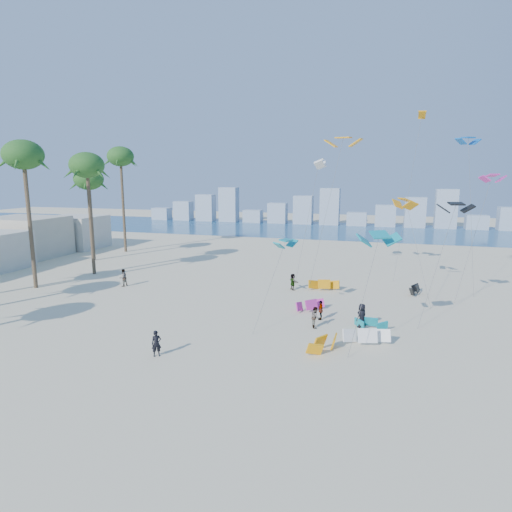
# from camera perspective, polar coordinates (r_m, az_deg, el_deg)

# --- Properties ---
(ground) EXTENTS (220.00, 220.00, 0.00)m
(ground) POSITION_cam_1_polar(r_m,az_deg,el_deg) (24.93, -18.02, -16.53)
(ground) COLOR beige
(ground) RESTS_ON ground
(ocean) EXTENTS (220.00, 220.00, 0.00)m
(ocean) POSITION_cam_1_polar(r_m,az_deg,el_deg) (91.71, 8.11, 3.52)
(ocean) COLOR navy
(ocean) RESTS_ON ground
(kitesurfer_near) EXTENTS (0.72, 0.68, 1.66)m
(kitesurfer_near) POSITION_cam_1_polar(r_m,az_deg,el_deg) (28.05, -13.11, -11.28)
(kitesurfer_near) COLOR black
(kitesurfer_near) RESTS_ON ground
(kitesurfer_mid) EXTENTS (0.80, 0.91, 1.58)m
(kitesurfer_mid) POSITION_cam_1_polar(r_m,az_deg,el_deg) (32.55, 7.89, -8.07)
(kitesurfer_mid) COLOR gray
(kitesurfer_mid) RESTS_ON ground
(kitesurfers_far) EXTENTS (41.34, 12.35, 1.92)m
(kitesurfers_far) POSITION_cam_1_polar(r_m,az_deg,el_deg) (35.92, 12.38, -6.25)
(kitesurfers_far) COLOR black
(kitesurfers_far) RESTS_ON ground
(grounded_kites) EXTENTS (11.23, 19.04, 1.04)m
(grounded_kites) POSITION_cam_1_polar(r_m,az_deg,el_deg) (35.26, 12.12, -7.29)
(grounded_kites) COLOR orange
(grounded_kites) RESTS_ON ground
(flying_kites) EXTENTS (20.60, 30.42, 18.48)m
(flying_kites) POSITION_cam_1_polar(r_m,az_deg,el_deg) (41.55, 17.43, 10.55)
(flying_kites) COLOR #0C8898
(flying_kites) RESTS_ON ground
(palm_row) EXTENTS (9.62, 44.80, 15.35)m
(palm_row) POSITION_cam_1_polar(r_m,az_deg,el_deg) (48.93, -29.56, 9.36)
(palm_row) COLOR brown
(palm_row) RESTS_ON ground
(distant_skyline) EXTENTS (85.00, 3.00, 8.40)m
(distant_skyline) POSITION_cam_1_polar(r_m,az_deg,el_deg) (101.42, 8.32, 5.94)
(distant_skyline) COLOR #9EADBF
(distant_skyline) RESTS_ON ground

